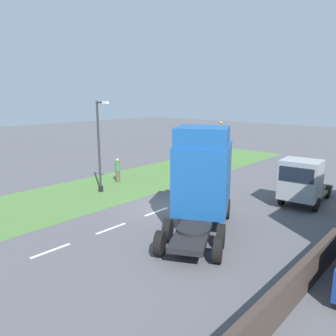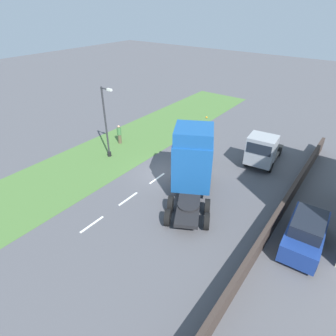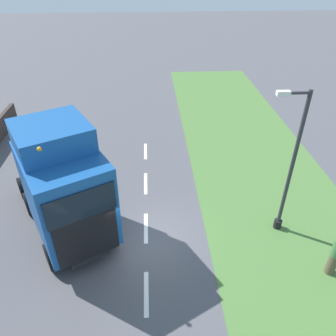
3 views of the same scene
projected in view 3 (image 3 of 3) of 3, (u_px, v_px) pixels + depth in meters
ground_plane at (146, 240)px, 13.32m from camera, size 120.00×120.00×0.00m
grass_verge at (290, 233)px, 13.61m from camera, size 7.00×44.00×0.01m
lane_markings at (146, 228)px, 13.90m from camera, size 0.16×14.60×0.00m
lorry_cab at (65, 188)px, 12.13m from camera, size 5.34×6.88×5.11m
lamp_post at (288, 174)px, 12.38m from camera, size 1.28×0.32×6.07m
pedestrian at (335, 255)px, 11.48m from camera, size 0.39×0.39×1.82m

